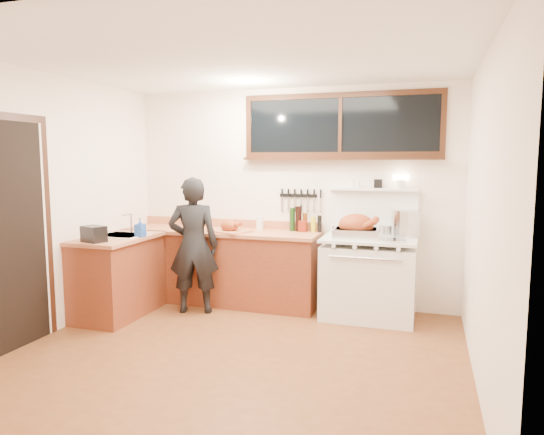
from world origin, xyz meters
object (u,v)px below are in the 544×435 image
(man, at_px, (194,245))
(roast_turkey, at_px, (357,228))
(vintage_stove, at_px, (369,276))
(cutting_board, at_px, (230,227))

(man, distance_m, roast_turkey, 1.85)
(vintage_stove, distance_m, man, 2.00)
(roast_turkey, bearing_deg, vintage_stove, 18.34)
(man, distance_m, cutting_board, 0.49)
(man, relative_size, cutting_board, 2.90)
(vintage_stove, bearing_deg, man, -167.37)
(man, height_order, roast_turkey, man)
(vintage_stove, relative_size, cutting_board, 2.94)
(cutting_board, distance_m, roast_turkey, 1.49)
(cutting_board, bearing_deg, roast_turkey, 1.76)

